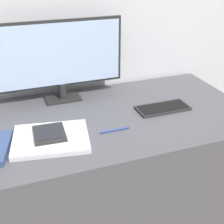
# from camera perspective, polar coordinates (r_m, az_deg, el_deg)

# --- Properties ---
(desk) EXTENTS (1.58, 0.74, 0.70)m
(desk) POSITION_cam_1_polar(r_m,az_deg,el_deg) (1.68, -3.57, -11.94)
(desk) COLOR #4C4C51
(desk) RESTS_ON ground_plane
(monitor) EXTENTS (0.65, 0.11, 0.42)m
(monitor) POSITION_cam_1_polar(r_m,az_deg,el_deg) (1.61, -9.55, 9.79)
(monitor) COLOR #262626
(monitor) RESTS_ON desk
(keyboard) EXTENTS (0.26, 0.12, 0.01)m
(keyboard) POSITION_cam_1_polar(r_m,az_deg,el_deg) (1.58, 9.28, 0.76)
(keyboard) COLOR #282828
(keyboard) RESTS_ON desk
(laptop) EXTENTS (0.35, 0.30, 0.02)m
(laptop) POSITION_cam_1_polar(r_m,az_deg,el_deg) (1.33, -11.12, -4.83)
(laptop) COLOR silver
(laptop) RESTS_ON desk
(ereader) EXTENTS (0.14, 0.16, 0.01)m
(ereader) POSITION_cam_1_polar(r_m,az_deg,el_deg) (1.34, -11.38, -3.85)
(ereader) COLOR black
(ereader) RESTS_ON laptop
(pen) EXTENTS (0.14, 0.01, 0.01)m
(pen) POSITION_cam_1_polar(r_m,az_deg,el_deg) (1.38, 0.50, -3.31)
(pen) COLOR navy
(pen) RESTS_ON desk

